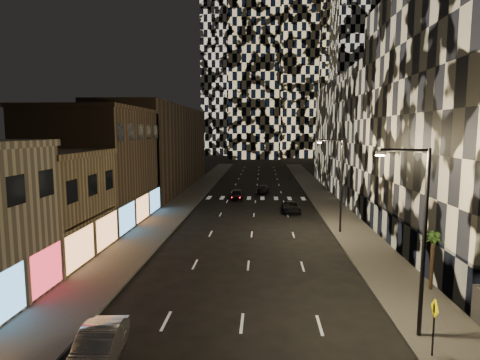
# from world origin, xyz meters

# --- Properties ---
(sidewalk_left) EXTENTS (4.00, 120.00, 0.15)m
(sidewalk_left) POSITION_xyz_m (-10.00, 50.00, 0.07)
(sidewalk_left) COLOR #47443F
(sidewalk_left) RESTS_ON ground
(sidewalk_right) EXTENTS (4.00, 120.00, 0.15)m
(sidewalk_right) POSITION_xyz_m (10.00, 50.00, 0.07)
(sidewalk_right) COLOR #47443F
(sidewalk_right) RESTS_ON ground
(curb_left) EXTENTS (0.20, 120.00, 0.15)m
(curb_left) POSITION_xyz_m (-7.90, 50.00, 0.07)
(curb_left) COLOR #4C4C47
(curb_left) RESTS_ON ground
(curb_right) EXTENTS (0.20, 120.00, 0.15)m
(curb_right) POSITION_xyz_m (7.90, 50.00, 0.07)
(curb_right) COLOR #4C4C47
(curb_right) RESTS_ON ground
(retail_tan) EXTENTS (10.00, 10.00, 8.00)m
(retail_tan) POSITION_xyz_m (-17.00, 21.00, 4.00)
(retail_tan) COLOR #897252
(retail_tan) RESTS_ON ground
(retail_brown) EXTENTS (10.00, 15.00, 12.00)m
(retail_brown) POSITION_xyz_m (-17.00, 33.50, 6.00)
(retail_brown) COLOR #4D3B2B
(retail_brown) RESTS_ON ground
(retail_filler_left) EXTENTS (10.00, 40.00, 14.00)m
(retail_filler_left) POSITION_xyz_m (-17.00, 60.00, 7.00)
(retail_filler_left) COLOR #4D3B2B
(retail_filler_left) RESTS_ON ground
(midrise_base) EXTENTS (0.60, 25.00, 3.00)m
(midrise_base) POSITION_xyz_m (12.30, 24.50, 1.50)
(midrise_base) COLOR #383838
(midrise_base) RESTS_ON ground
(midrise_filler_right) EXTENTS (16.00, 40.00, 18.00)m
(midrise_filler_right) POSITION_xyz_m (20.00, 57.00, 9.00)
(midrise_filler_right) COLOR #232326
(midrise_filler_right) RESTS_ON ground
(tower_right_mid) EXTENTS (20.00, 20.00, 100.00)m
(tower_right_mid) POSITION_xyz_m (35.00, 135.00, 50.00)
(tower_right_mid) COLOR black
(tower_right_mid) RESTS_ON ground
(tower_left_back) EXTENTS (24.00, 24.00, 120.00)m
(tower_left_back) POSITION_xyz_m (-12.00, 165.00, 60.00)
(tower_left_back) COLOR black
(tower_left_back) RESTS_ON ground
(tower_center_low) EXTENTS (18.00, 18.00, 95.00)m
(tower_center_low) POSITION_xyz_m (-2.00, 140.00, 47.50)
(tower_center_low) COLOR black
(tower_center_low) RESTS_ON ground
(streetlight_near) EXTENTS (2.55, 0.25, 9.00)m
(streetlight_near) POSITION_xyz_m (8.35, 10.00, 5.35)
(streetlight_near) COLOR black
(streetlight_near) RESTS_ON sidewalk_right
(streetlight_far) EXTENTS (2.55, 0.25, 9.00)m
(streetlight_far) POSITION_xyz_m (8.35, 30.00, 5.35)
(streetlight_far) COLOR black
(streetlight_far) RESTS_ON sidewalk_right
(car_silver_parked) EXTENTS (2.08, 4.80, 1.53)m
(car_silver_parked) POSITION_xyz_m (-5.93, 6.99, 0.77)
(car_silver_parked) COLOR #96959A
(car_silver_parked) RESTS_ON ground
(car_dark_midlane) EXTENTS (2.07, 4.50, 1.50)m
(car_dark_midlane) POSITION_xyz_m (-2.72, 48.54, 0.75)
(car_dark_midlane) COLOR black
(car_dark_midlane) RESTS_ON ground
(car_dark_oncoming) EXTENTS (2.37, 4.64, 1.29)m
(car_dark_oncoming) POSITION_xyz_m (1.09, 55.21, 0.64)
(car_dark_oncoming) COLOR black
(car_dark_oncoming) RESTS_ON ground
(car_dark_rightlane) EXTENTS (2.20, 4.69, 1.30)m
(car_dark_rightlane) POSITION_xyz_m (4.53, 39.59, 0.65)
(car_dark_rightlane) COLOR black
(car_dark_rightlane) RESTS_ON ground
(ped_sign) EXTENTS (0.12, 0.86, 2.59)m
(ped_sign) POSITION_xyz_m (8.49, 8.21, 1.90)
(ped_sign) COLOR black
(ped_sign) RESTS_ON sidewalk_right
(palm_tree) EXTENTS (1.81, 1.86, 3.64)m
(palm_tree) POSITION_xyz_m (11.50, 15.84, 3.15)
(palm_tree) COLOR #47331E
(palm_tree) RESTS_ON sidewalk_right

